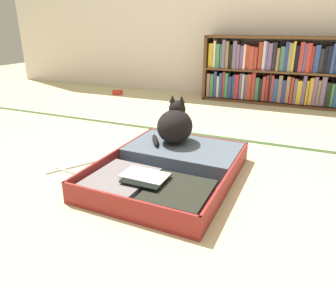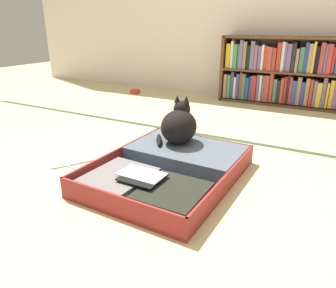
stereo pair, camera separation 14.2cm
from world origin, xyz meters
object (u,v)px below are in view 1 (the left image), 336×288
at_px(black_cat, 175,125).
at_px(clothes_hanger, 88,166).
at_px(bookshelf, 275,72).
at_px(small_red_pouch, 117,92).
at_px(open_suitcase, 172,166).

height_order(black_cat, clothes_hanger, black_cat).
bearing_deg(bookshelf, small_red_pouch, -171.14).
distance_m(bookshelf, small_red_pouch, 1.77).
relative_size(clothes_hanger, small_red_pouch, 4.00).
bearing_deg(black_cat, open_suitcase, -72.03).
relative_size(bookshelf, open_suitcase, 1.68).
height_order(bookshelf, small_red_pouch, bookshelf).
distance_m(open_suitcase, small_red_pouch, 2.21).
relative_size(bookshelf, small_red_pouch, 14.85).
relative_size(black_cat, small_red_pouch, 2.86).
height_order(black_cat, small_red_pouch, black_cat).
height_order(open_suitcase, clothes_hanger, open_suitcase).
bearing_deg(open_suitcase, small_red_pouch, 129.42).
relative_size(open_suitcase, black_cat, 3.10).
relative_size(black_cat, clothes_hanger, 0.71).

